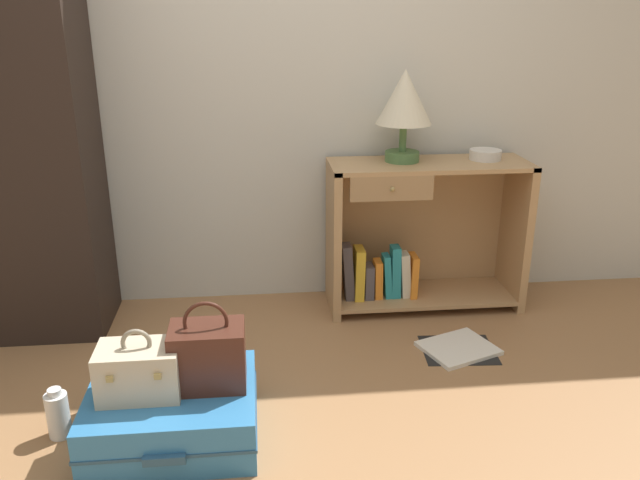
{
  "coord_description": "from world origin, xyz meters",
  "views": [
    {
      "loc": [
        -0.07,
        -1.8,
        1.49
      ],
      "look_at": [
        0.2,
        0.78,
        0.55
      ],
      "focal_mm": 35.87,
      "sensor_mm": 36.0,
      "label": 1
    }
  ],
  "objects_px": {
    "bottle": "(58,414)",
    "open_book_on_floor": "(458,348)",
    "table_lamp": "(404,101)",
    "bowl": "(485,155)",
    "train_case": "(139,370)",
    "handbag": "(208,355)",
    "suitcase_large": "(173,413)",
    "bookshelf": "(417,236)"
  },
  "relations": [
    {
      "from": "bottle",
      "to": "open_book_on_floor",
      "type": "height_order",
      "value": "bottle"
    },
    {
      "from": "train_case",
      "to": "handbag",
      "type": "xyz_separation_m",
      "value": [
        0.24,
        0.04,
        0.02
      ]
    },
    {
      "from": "bowl",
      "to": "open_book_on_floor",
      "type": "bearing_deg",
      "value": -114.82
    },
    {
      "from": "train_case",
      "to": "handbag",
      "type": "relative_size",
      "value": 0.86
    },
    {
      "from": "bowl",
      "to": "train_case",
      "type": "bearing_deg",
      "value": -145.99
    },
    {
      "from": "bookshelf",
      "to": "suitcase_large",
      "type": "distance_m",
      "value": 1.58
    },
    {
      "from": "table_lamp",
      "to": "open_book_on_floor",
      "type": "bearing_deg",
      "value": -72.03
    },
    {
      "from": "table_lamp",
      "to": "bowl",
      "type": "height_order",
      "value": "table_lamp"
    },
    {
      "from": "bookshelf",
      "to": "suitcase_large",
      "type": "height_order",
      "value": "bookshelf"
    },
    {
      "from": "table_lamp",
      "to": "handbag",
      "type": "distance_m",
      "value": 1.58
    },
    {
      "from": "bowl",
      "to": "suitcase_large",
      "type": "height_order",
      "value": "bowl"
    },
    {
      "from": "table_lamp",
      "to": "suitcase_large",
      "type": "bearing_deg",
      "value": -135.16
    },
    {
      "from": "suitcase_large",
      "to": "handbag",
      "type": "relative_size",
      "value": 1.84
    },
    {
      "from": "bottle",
      "to": "open_book_on_floor",
      "type": "bearing_deg",
      "value": 15.44
    },
    {
      "from": "suitcase_large",
      "to": "bottle",
      "type": "bearing_deg",
      "value": 173.17
    },
    {
      "from": "suitcase_large",
      "to": "handbag",
      "type": "bearing_deg",
      "value": 7.71
    },
    {
      "from": "bottle",
      "to": "open_book_on_floor",
      "type": "relative_size",
      "value": 0.51
    },
    {
      "from": "bookshelf",
      "to": "table_lamp",
      "type": "height_order",
      "value": "table_lamp"
    },
    {
      "from": "table_lamp",
      "to": "train_case",
      "type": "bearing_deg",
      "value": -137.18
    },
    {
      "from": "suitcase_large",
      "to": "open_book_on_floor",
      "type": "distance_m",
      "value": 1.34
    },
    {
      "from": "bookshelf",
      "to": "open_book_on_floor",
      "type": "relative_size",
      "value": 2.58
    },
    {
      "from": "bowl",
      "to": "open_book_on_floor",
      "type": "xyz_separation_m",
      "value": [
        -0.25,
        -0.54,
        -0.79
      ]
    },
    {
      "from": "bookshelf",
      "to": "bowl",
      "type": "distance_m",
      "value": 0.54
    },
    {
      "from": "bookshelf",
      "to": "train_case",
      "type": "distance_m",
      "value": 1.64
    },
    {
      "from": "open_book_on_floor",
      "to": "bowl",
      "type": "bearing_deg",
      "value": 65.18
    },
    {
      "from": "suitcase_large",
      "to": "handbag",
      "type": "distance_m",
      "value": 0.26
    },
    {
      "from": "bowl",
      "to": "handbag",
      "type": "xyz_separation_m",
      "value": [
        -1.35,
        -1.03,
        -0.48
      ]
    },
    {
      "from": "handbag",
      "to": "bowl",
      "type": "bearing_deg",
      "value": 37.39
    },
    {
      "from": "table_lamp",
      "to": "bottle",
      "type": "distance_m",
      "value": 2.04
    },
    {
      "from": "bowl",
      "to": "suitcase_large",
      "type": "bearing_deg",
      "value": -144.77
    },
    {
      "from": "bookshelf",
      "to": "table_lamp",
      "type": "xyz_separation_m",
      "value": [
        -0.09,
        0.02,
        0.69
      ]
    },
    {
      "from": "bookshelf",
      "to": "handbag",
      "type": "bearing_deg",
      "value": -134.94
    },
    {
      "from": "table_lamp",
      "to": "suitcase_large",
      "type": "distance_m",
      "value": 1.78
    },
    {
      "from": "bookshelf",
      "to": "bottle",
      "type": "bearing_deg",
      "value": -147.97
    },
    {
      "from": "train_case",
      "to": "bottle",
      "type": "distance_m",
      "value": 0.39
    },
    {
      "from": "table_lamp",
      "to": "bottle",
      "type": "height_order",
      "value": "table_lamp"
    },
    {
      "from": "table_lamp",
      "to": "bowl",
      "type": "bearing_deg",
      "value": -0.49
    },
    {
      "from": "suitcase_large",
      "to": "bottle",
      "type": "height_order",
      "value": "suitcase_large"
    },
    {
      "from": "bowl",
      "to": "train_case",
      "type": "distance_m",
      "value": 1.98
    },
    {
      "from": "open_book_on_floor",
      "to": "table_lamp",
      "type": "bearing_deg",
      "value": 107.97
    },
    {
      "from": "bowl",
      "to": "handbag",
      "type": "distance_m",
      "value": 1.77
    },
    {
      "from": "handbag",
      "to": "suitcase_large",
      "type": "bearing_deg",
      "value": -172.29
    }
  ]
}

